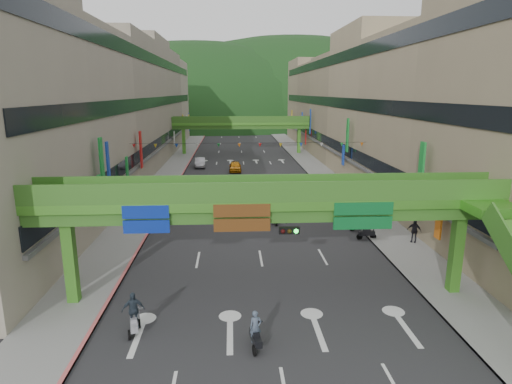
{
  "coord_description": "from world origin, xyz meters",
  "views": [
    {
      "loc": [
        -2.01,
        -16.71,
        11.69
      ],
      "look_at": [
        0.0,
        18.0,
        3.5
      ],
      "focal_mm": 30.0,
      "sensor_mm": 36.0,
      "label": 1
    }
  ],
  "objects_px": {
    "scooter_rider_mid": "(275,214)",
    "car_silver": "(200,162)",
    "overpass_near": "(287,214)",
    "car_yellow": "(235,167)",
    "scooter_rider_near": "(256,332)",
    "pedestrian_red": "(380,220)"
  },
  "relations": [
    {
      "from": "car_silver",
      "to": "pedestrian_red",
      "type": "distance_m",
      "value": 36.96
    },
    {
      "from": "scooter_rider_mid",
      "to": "car_yellow",
      "type": "xyz_separation_m",
      "value": [
        -3.33,
        26.37,
        -0.26
      ]
    },
    {
      "from": "car_silver",
      "to": "car_yellow",
      "type": "bearing_deg",
      "value": -41.0
    },
    {
      "from": "scooter_rider_mid",
      "to": "car_silver",
      "type": "height_order",
      "value": "scooter_rider_mid"
    },
    {
      "from": "car_silver",
      "to": "scooter_rider_near",
      "type": "bearing_deg",
      "value": -87.33
    },
    {
      "from": "car_silver",
      "to": "car_yellow",
      "type": "height_order",
      "value": "car_silver"
    },
    {
      "from": "car_silver",
      "to": "car_yellow",
      "type": "relative_size",
      "value": 1.04
    },
    {
      "from": "scooter_rider_near",
      "to": "car_silver",
      "type": "xyz_separation_m",
      "value": [
        -6.0,
        49.55,
        -0.11
      ]
    },
    {
      "from": "scooter_rider_near",
      "to": "overpass_near",
      "type": "bearing_deg",
      "value": 66.16
    },
    {
      "from": "car_yellow",
      "to": "overpass_near",
      "type": "bearing_deg",
      "value": -86.62
    },
    {
      "from": "scooter_rider_mid",
      "to": "pedestrian_red",
      "type": "height_order",
      "value": "scooter_rider_mid"
    },
    {
      "from": "overpass_near",
      "to": "car_yellow",
      "type": "distance_m",
      "value": 41.35
    },
    {
      "from": "overpass_near",
      "to": "scooter_rider_mid",
      "type": "distance_m",
      "value": 15.28
    },
    {
      "from": "overpass_near",
      "to": "pedestrian_red",
      "type": "relative_size",
      "value": 17.39
    },
    {
      "from": "car_silver",
      "to": "car_yellow",
      "type": "xyz_separation_m",
      "value": [
        5.52,
        -4.13,
        -0.0
      ]
    },
    {
      "from": "overpass_near",
      "to": "pedestrian_red",
      "type": "bearing_deg",
      "value": 52.26
    },
    {
      "from": "overpass_near",
      "to": "pedestrian_red",
      "type": "xyz_separation_m",
      "value": [
        9.91,
        12.8,
        -4.4
      ]
    },
    {
      "from": "pedestrian_red",
      "to": "scooter_rider_mid",
      "type": "bearing_deg",
      "value": 164.72
    },
    {
      "from": "scooter_rider_mid",
      "to": "overpass_near",
      "type": "bearing_deg",
      "value": -93.58
    },
    {
      "from": "scooter_rider_near",
      "to": "pedestrian_red",
      "type": "distance_m",
      "value": 20.87
    },
    {
      "from": "overpass_near",
      "to": "pedestrian_red",
      "type": "height_order",
      "value": "overpass_near"
    },
    {
      "from": "overpass_near",
      "to": "car_silver",
      "type": "distance_m",
      "value": 46.07
    }
  ]
}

